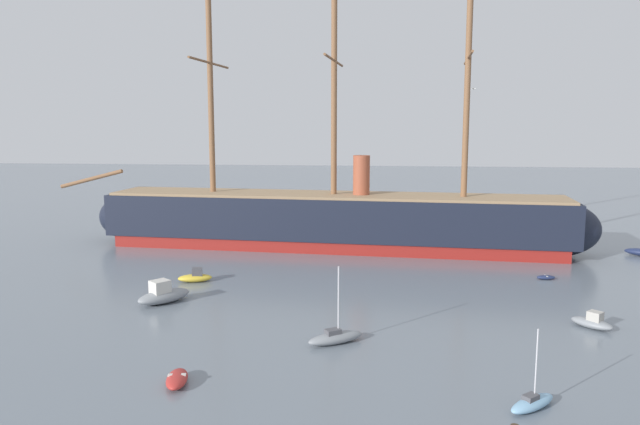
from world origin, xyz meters
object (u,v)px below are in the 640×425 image
object	(u,v)px
sailboat_near_centre	(335,337)
motorboat_alongside_bow	(195,277)
sailboat_foreground_right	(532,403)
motorboat_mid_left	(163,295)
dinghy_alongside_stern	(546,277)
dinghy_far_left	(164,240)
dinghy_foreground_left	(177,379)
motorboat_mid_right	(592,322)
dinghy_distant_centre	(392,228)
tall_ship	(334,220)
seagull_in_flight	(474,89)

from	to	relation	value
sailboat_near_centre	motorboat_alongside_bow	size ratio (longest dim) A/B	1.57
sailboat_foreground_right	motorboat_alongside_bow	size ratio (longest dim) A/B	1.27
sailboat_near_centre	motorboat_alongside_bow	distance (m)	21.05
sailboat_foreground_right	motorboat_mid_left	xyz separation A→B (m)	(-26.56, 16.60, 0.33)
motorboat_mid_left	motorboat_alongside_bow	bearing A→B (deg)	85.30
dinghy_alongside_stern	dinghy_far_left	xyz separation A→B (m)	(-43.93, 13.84, 0.12)
dinghy_foreground_left	motorboat_mid_right	distance (m)	30.31
sailboat_near_centre	dinghy_alongside_stern	size ratio (longest dim) A/B	2.94
motorboat_alongside_bow	dinghy_distant_centre	xyz separation A→B (m)	(19.25, 30.78, -0.17)
tall_ship	seagull_in_flight	xyz separation A→B (m)	(13.99, -15.70, 14.72)
dinghy_distant_centre	seagull_in_flight	world-z (taller)	seagull_in_flight
motorboat_mid_left	dinghy_distant_centre	xyz separation A→B (m)	(19.82, 37.76, -0.40)
tall_ship	motorboat_mid_left	size ratio (longest dim) A/B	13.53
motorboat_mid_right	motorboat_alongside_bow	world-z (taller)	motorboat_alongside_bow
tall_ship	motorboat_mid_right	world-z (taller)	tall_ship
motorboat_mid_left	seagull_in_flight	bearing A→B (deg)	18.27
sailboat_foreground_right	motorboat_mid_left	bearing A→B (deg)	147.99
motorboat_mid_left	motorboat_mid_right	xyz separation A→B (m)	(34.15, -2.83, -0.24)
tall_ship	motorboat_mid_left	bearing A→B (deg)	-117.09
sailboat_foreground_right	dinghy_distant_centre	distance (m)	54.78
tall_ship	motorboat_alongside_bow	bearing A→B (deg)	-124.33
motorboat_alongside_bow	dinghy_alongside_stern	size ratio (longest dim) A/B	1.88
seagull_in_flight	dinghy_foreground_left	bearing A→B (deg)	-129.16
dinghy_distant_centre	tall_ship	bearing A→B (deg)	-118.79
dinghy_foreground_left	dinghy_alongside_stern	size ratio (longest dim) A/B	1.61
sailboat_foreground_right	tall_ship	bearing A→B (deg)	108.91
sailboat_near_centre	dinghy_distant_centre	xyz separation A→B (m)	(4.47, 45.78, -0.16)
motorboat_mid_left	dinghy_alongside_stern	world-z (taller)	motorboat_mid_left
tall_ship	motorboat_mid_right	bearing A→B (deg)	-51.56
sailboat_near_centre	dinghy_distant_centre	size ratio (longest dim) A/B	2.08
dinghy_alongside_stern	dinghy_distant_centre	size ratio (longest dim) A/B	0.71
tall_ship	seagull_in_flight	distance (m)	25.67
dinghy_alongside_stern	dinghy_far_left	bearing A→B (deg)	162.52
motorboat_mid_right	dinghy_alongside_stern	bearing A→B (deg)	88.67
motorboat_mid_right	seagull_in_flight	distance (m)	22.56
sailboat_foreground_right	dinghy_alongside_stern	world-z (taller)	sailboat_foreground_right
motorboat_mid_right	dinghy_distant_centre	bearing A→B (deg)	109.44
tall_ship	dinghy_far_left	bearing A→B (deg)	177.81
dinghy_far_left	sailboat_near_centre	bearing A→B (deg)	-53.33
dinghy_foreground_left	seagull_in_flight	bearing A→B (deg)	50.84
sailboat_near_centre	dinghy_distant_centre	bearing A→B (deg)	84.42
sailboat_near_centre	seagull_in_flight	world-z (taller)	seagull_in_flight
dinghy_foreground_left	sailboat_foreground_right	distance (m)	19.93
dinghy_alongside_stern	dinghy_distant_centre	xyz separation A→B (m)	(-14.66, 26.31, 0.09)
dinghy_far_left	seagull_in_flight	distance (m)	43.43
tall_ship	sailboat_foreground_right	world-z (taller)	tall_ship
dinghy_alongside_stern	sailboat_foreground_right	bearing A→B (deg)	-105.77
tall_ship	sailboat_near_centre	world-z (taller)	tall_ship
seagull_in_flight	dinghy_alongside_stern	bearing A→B (deg)	18.66
dinghy_far_left	dinghy_distant_centre	size ratio (longest dim) A/B	1.09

